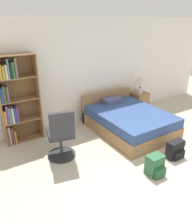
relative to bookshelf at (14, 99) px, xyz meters
name	(u,v)px	position (x,y,z in m)	size (l,w,h in m)	color
ground_plane	(178,193)	(1.67, -3.01, -0.98)	(14.00, 14.00, 0.00)	#BCB29E
wall_back	(79,73)	(1.67, 0.22, 0.32)	(9.00, 0.06, 2.60)	white
bookshelf	(14,99)	(0.00, 0.00, 0.00)	(0.82, 0.33, 1.90)	olive
bed	(128,120)	(2.39, -0.90, -0.71)	(1.50, 1.98, 0.77)	olive
office_chair	(61,136)	(0.53, -1.16, -0.49)	(0.57, 0.65, 1.06)	#232326
nightstand	(139,102)	(3.46, -0.12, -0.69)	(0.42, 0.47, 0.58)	olive
table_lamp	(140,79)	(3.45, -0.10, -0.01)	(0.28, 0.28, 0.47)	#B2B2B7
water_bottle	(140,91)	(3.38, -0.23, -0.31)	(0.08, 0.08, 0.20)	silver
backpack_black	(175,150)	(2.42, -2.31, -0.81)	(0.36, 0.23, 0.35)	black
backpack_green	(155,166)	(1.70, -2.47, -0.80)	(0.29, 0.28, 0.37)	#2D603D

